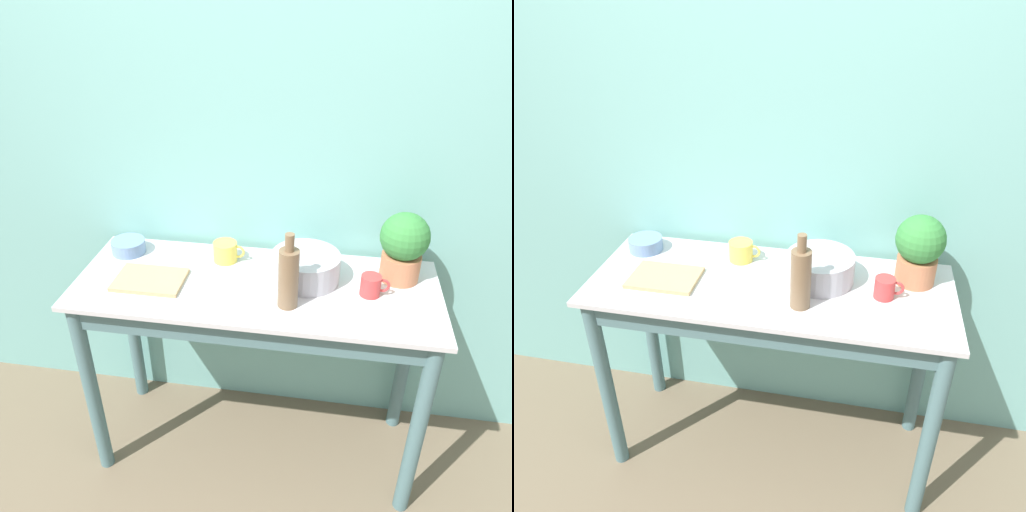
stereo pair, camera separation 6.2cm
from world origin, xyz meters
The scene contains 10 objects.
ground_plane centered at (0.00, 0.00, 0.00)m, with size 12.00×12.00×0.00m, color brown.
wall_back centered at (0.00, 0.60, 1.20)m, with size 6.00×0.05×2.40m.
counter_table centered at (0.00, 0.25, 0.70)m, with size 1.39×0.55×0.90m.
potted_plant centered at (0.54, 0.40, 1.04)m, with size 0.18×0.18×0.27m.
bowl_wash_large centered at (0.18, 0.33, 0.95)m, with size 0.26×0.26×0.11m.
bottle_tall centered at (0.13, 0.15, 1.02)m, with size 0.07×0.07×0.29m.
mug_red centered at (0.43, 0.26, 0.94)m, with size 0.11×0.07×0.08m.
mug_yellow centered at (-0.15, 0.42, 0.94)m, with size 0.13×0.10×0.08m.
bowl_small_blue centered at (-0.57, 0.42, 0.92)m, with size 0.14×0.14×0.06m.
tray_board centered at (-0.40, 0.22, 0.90)m, with size 0.26×0.19×0.02m.
Camera 2 is at (0.32, -1.29, 1.95)m, focal length 35.00 mm.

